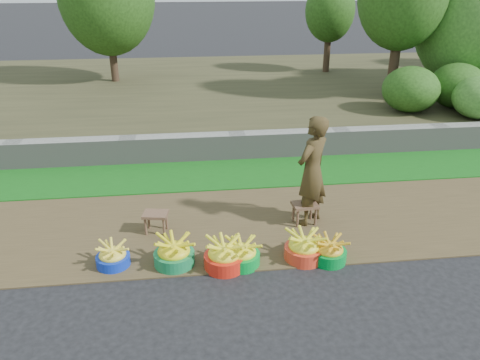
{
  "coord_description": "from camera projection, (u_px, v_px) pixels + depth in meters",
  "views": [
    {
      "loc": [
        -1.04,
        -5.05,
        3.61
      ],
      "look_at": [
        -0.27,
        1.3,
        0.75
      ],
      "focal_mm": 35.0,
      "sensor_mm": 36.0,
      "label": 1
    }
  ],
  "objects": [
    {
      "name": "basin_c",
      "position": [
        224.0,
        256.0,
        6.17
      ],
      "size": [
        0.54,
        0.54,
        0.4
      ],
      "color": "red",
      "rests_on": "ground"
    },
    {
      "name": "basin_e",
      "position": [
        304.0,
        248.0,
        6.35
      ],
      "size": [
        0.54,
        0.54,
        0.4
      ],
      "color": "red",
      "rests_on": "ground"
    },
    {
      "name": "basin_f",
      "position": [
        329.0,
        251.0,
        6.32
      ],
      "size": [
        0.47,
        0.47,
        0.35
      ],
      "color": "#00832A",
      "rests_on": "ground"
    },
    {
      "name": "stool_right",
      "position": [
        305.0,
        208.0,
        7.19
      ],
      "size": [
        0.4,
        0.32,
        0.33
      ],
      "rotation": [
        0.0,
        0.0,
        0.09
      ],
      "color": "brown",
      "rests_on": "dirt_shoulder"
    },
    {
      "name": "grass_verge",
      "position": [
        242.0,
        173.0,
        9.11
      ],
      "size": [
        80.0,
        1.5,
        0.04
      ],
      "primitive_type": "cube",
      "color": "#125C14",
      "rests_on": "ground"
    },
    {
      "name": "vegetation",
      "position": [
        278.0,
        6.0,
        12.59
      ],
      "size": [
        31.4,
        7.67,
        4.58
      ],
      "color": "#37271A",
      "rests_on": "earth_bank"
    },
    {
      "name": "stool_left",
      "position": [
        156.0,
        217.0,
        6.95
      ],
      "size": [
        0.4,
        0.33,
        0.32
      ],
      "rotation": [
        0.0,
        0.0,
        -0.17
      ],
      "color": "brown",
      "rests_on": "dirt_shoulder"
    },
    {
      "name": "earth_bank",
      "position": [
        219.0,
        92.0,
        14.22
      ],
      "size": [
        80.0,
        10.0,
        0.5
      ],
      "primitive_type": "cube",
      "color": "#3A3820",
      "rests_on": "ground"
    },
    {
      "name": "vendor_woman",
      "position": [
        312.0,
        171.0,
        7.0
      ],
      "size": [
        0.74,
        0.72,
        1.71
      ],
      "primitive_type": "imported",
      "rotation": [
        0.0,
        0.0,
        3.88
      ],
      "color": "black",
      "rests_on": "dirt_shoulder"
    },
    {
      "name": "basin_a",
      "position": [
        113.0,
        256.0,
        6.21
      ],
      "size": [
        0.45,
        0.45,
        0.33
      ],
      "color": "#0E2EB9",
      "rests_on": "ground"
    },
    {
      "name": "basin_b",
      "position": [
        174.0,
        253.0,
        6.22
      ],
      "size": [
        0.54,
        0.54,
        0.41
      ],
      "color": "#167942",
      "rests_on": "ground"
    },
    {
      "name": "dirt_shoulder",
      "position": [
        258.0,
        224.0,
        7.3
      ],
      "size": [
        80.0,
        2.5,
        0.02
      ],
      "primitive_type": "cube",
      "color": "#4B3D24",
      "rests_on": "ground"
    },
    {
      "name": "basin_d",
      "position": [
        242.0,
        254.0,
        6.24
      ],
      "size": [
        0.49,
        0.49,
        0.36
      ],
      "color": "#01932D",
      "rests_on": "ground"
    },
    {
      "name": "ground_plane",
      "position": [
        272.0,
        271.0,
        6.17
      ],
      "size": [
        120.0,
        120.0,
        0.0
      ],
      "primitive_type": "plane",
      "color": "black",
      "rests_on": "ground"
    },
    {
      "name": "retaining_wall",
      "position": [
        237.0,
        146.0,
        9.77
      ],
      "size": [
        80.0,
        0.35,
        0.55
      ],
      "primitive_type": "cube",
      "color": "gray",
      "rests_on": "ground"
    }
  ]
}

